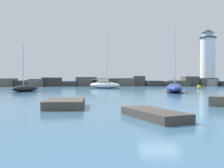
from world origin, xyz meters
name	(u,v)px	position (x,y,z in m)	size (l,w,h in m)	color
ground_plane	(160,111)	(0.00, 0.00, 0.00)	(600.00, 600.00, 0.00)	#3D6B8E
open_sea_beyond	(104,82)	(0.00, 108.36, 0.00)	(400.00, 116.00, 0.01)	#2D5B7F
breakwater_jetty	(116,82)	(1.19, 48.43, 0.95)	(58.01, 6.96, 2.59)	brown
lighthouse	(208,61)	(24.87, 47.56, 6.39)	(4.97, 4.97, 14.64)	gray
foreground_rocks	(123,105)	(-2.19, 1.13, 0.28)	(14.26, 9.22, 0.73)	#423D38
sailboat_moored_0	(174,88)	(7.43, 20.27, 0.66)	(4.26, 8.18, 9.34)	navy
sailboat_moored_1	(105,85)	(-2.29, 34.52, 0.75)	(6.68, 4.48, 11.03)	white
sailboat_moored_2	(26,88)	(-14.76, 23.53, 0.54)	(4.13, 5.52, 7.32)	black
mooring_buoy_far_side	(199,87)	(16.02, 31.89, 0.36)	(0.71, 0.71, 0.91)	yellow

